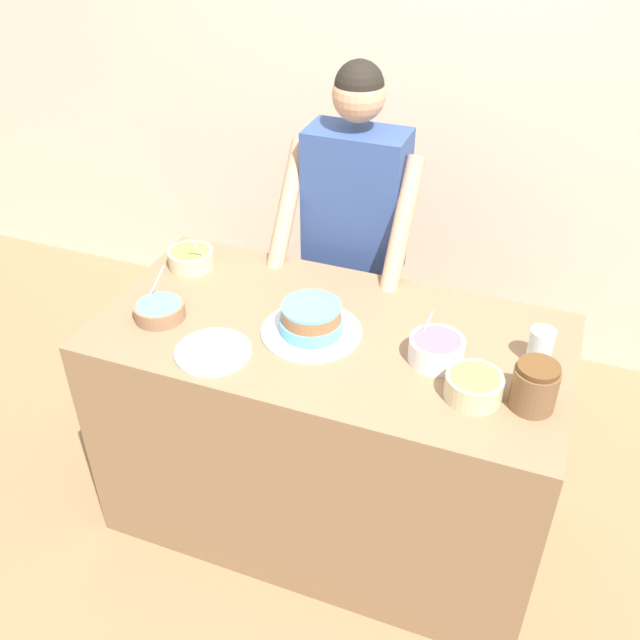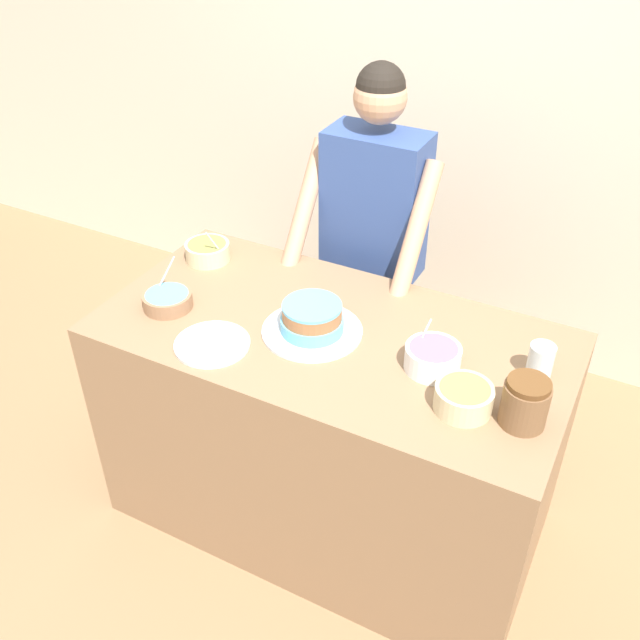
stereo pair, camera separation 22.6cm
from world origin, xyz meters
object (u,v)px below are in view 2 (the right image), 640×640
(frosting_bowl_purple, at_px, (433,357))
(frosting_bowl_olive, at_px, (208,251))
(frosting_bowl_blue, at_px, (167,299))
(ceramic_plate, at_px, (212,344))
(person_baker, at_px, (373,228))
(drinking_glass, at_px, (540,362))
(frosting_bowl_yellow, at_px, (464,397))
(cake, at_px, (312,321))
(stoneware_jar, at_px, (525,403))

(frosting_bowl_purple, bearing_deg, frosting_bowl_olive, 167.11)
(frosting_bowl_blue, height_order, ceramic_plate, frosting_bowl_blue)
(person_baker, xyz_separation_m, drinking_glass, (0.80, -0.53, -0.01))
(frosting_bowl_olive, distance_m, frosting_bowl_yellow, 1.23)
(cake, height_order, frosting_bowl_yellow, cake)
(drinking_glass, distance_m, ceramic_plate, 1.05)
(frosting_bowl_blue, distance_m, stoneware_jar, 1.28)
(cake, height_order, frosting_bowl_purple, frosting_bowl_purple)
(frosting_bowl_olive, relative_size, drinking_glass, 1.43)
(frosting_bowl_yellow, height_order, frosting_bowl_purple, frosting_bowl_purple)
(frosting_bowl_yellow, height_order, ceramic_plate, frosting_bowl_yellow)
(person_baker, bearing_deg, ceramic_plate, -102.42)
(ceramic_plate, bearing_deg, drinking_glass, 18.58)
(drinking_glass, relative_size, ceramic_plate, 0.48)
(frosting_bowl_yellow, bearing_deg, stoneware_jar, 7.68)
(cake, distance_m, drinking_glass, 0.75)
(stoneware_jar, bearing_deg, frosting_bowl_yellow, -172.32)
(frosting_bowl_olive, bearing_deg, ceramic_plate, -53.84)
(frosting_bowl_blue, xyz_separation_m, frosting_bowl_purple, (0.96, 0.11, 0.01))
(frosting_bowl_blue, xyz_separation_m, drinking_glass, (1.27, 0.22, 0.03))
(frosting_bowl_blue, bearing_deg, frosting_bowl_olive, 100.87)
(stoneware_jar, bearing_deg, frosting_bowl_blue, 179.75)
(frosting_bowl_blue, xyz_separation_m, frosting_bowl_olive, (-0.07, 0.34, 0.01))
(frosting_bowl_yellow, distance_m, stoneware_jar, 0.17)
(cake, height_order, frosting_bowl_blue, frosting_bowl_blue)
(person_baker, distance_m, frosting_bowl_purple, 0.81)
(frosting_bowl_purple, relative_size, ceramic_plate, 0.71)
(cake, bearing_deg, frosting_bowl_olive, 158.05)
(frosting_bowl_blue, relative_size, ceramic_plate, 0.70)
(cake, distance_m, stoneware_jar, 0.75)
(ceramic_plate, bearing_deg, frosting_bowl_olive, 126.16)
(person_baker, relative_size, drinking_glass, 13.51)
(frosting_bowl_blue, relative_size, frosting_bowl_purple, 0.99)
(drinking_glass, height_order, stoneware_jar, stoneware_jar)
(cake, bearing_deg, frosting_bowl_yellow, -12.87)
(cake, bearing_deg, person_baker, 95.93)
(person_baker, relative_size, stoneware_jar, 10.84)
(person_baker, xyz_separation_m, frosting_bowl_purple, (0.50, -0.64, -0.03))
(frosting_bowl_olive, bearing_deg, stoneware_jar, -14.57)
(cake, distance_m, frosting_bowl_purple, 0.43)
(frosting_bowl_blue, height_order, frosting_bowl_yellow, frosting_bowl_blue)
(person_baker, distance_m, frosting_bowl_blue, 0.88)
(cake, distance_m, ceramic_plate, 0.34)
(frosting_bowl_olive, distance_m, ceramic_plate, 0.57)
(frosting_bowl_yellow, xyz_separation_m, ceramic_plate, (-0.83, -0.09, -0.04))
(frosting_bowl_purple, distance_m, drinking_glass, 0.33)
(frosting_bowl_olive, bearing_deg, frosting_bowl_blue, -79.13)
(frosting_bowl_olive, distance_m, drinking_glass, 1.34)
(frosting_bowl_blue, distance_m, frosting_bowl_yellow, 1.10)
(person_baker, height_order, cake, person_baker)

